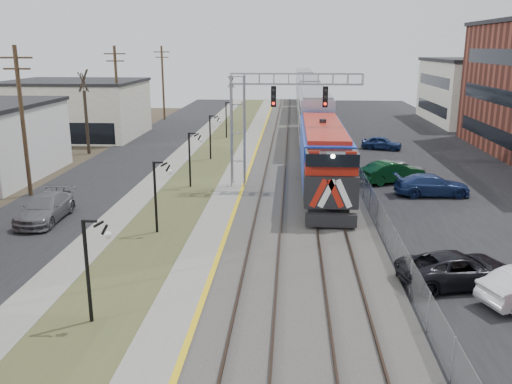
{
  "coord_description": "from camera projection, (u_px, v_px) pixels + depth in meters",
  "views": [
    {
      "loc": [
        3.27,
        -9.66,
        9.87
      ],
      "look_at": [
        1.48,
        17.35,
        2.6
      ],
      "focal_mm": 38.0,
      "sensor_mm": 36.0,
      "label": 1
    }
  ],
  "objects": [
    {
      "name": "car_lot_f",
      "position": [
        392.0,
        173.0,
        40.34
      ],
      "size": [
        5.13,
        3.51,
        1.6
      ],
      "primitive_type": "imported",
      "rotation": [
        0.0,
        0.0,
        1.98
      ],
      "color": "#0B3818",
      "rests_on": "ground"
    },
    {
      "name": "lampposts",
      "position": [
        157.0,
        196.0,
        29.43
      ],
      "size": [
        0.14,
        62.14,
        4.0
      ],
      "color": "black",
      "rests_on": "ground"
    },
    {
      "name": "grass_median",
      "position": [
        206.0,
        166.0,
        46.05
      ],
      "size": [
        4.0,
        120.0,
        0.06
      ],
      "primitive_type": "cube",
      "color": "#48512B",
      "rests_on": "ground"
    },
    {
      "name": "track_far",
      "position": [
        318.0,
        165.0,
        45.38
      ],
      "size": [
        1.58,
        120.0,
        0.15
      ],
      "color": "#2D2119",
      "rests_on": "ballast_bed"
    },
    {
      "name": "bare_trees",
      "position": [
        118.0,
        128.0,
        49.68
      ],
      "size": [
        12.3,
        42.3,
        5.95
      ],
      "color": "#382D23",
      "rests_on": "ground"
    },
    {
      "name": "car_lot_c",
      "position": [
        458.0,
        270.0,
        22.96
      ],
      "size": [
        5.51,
        3.43,
        1.42
      ],
      "primitive_type": "imported",
      "rotation": [
        0.0,
        0.0,
        1.79
      ],
      "color": "black",
      "rests_on": "ground"
    },
    {
      "name": "utility_poles",
      "position": [
        23.0,
        123.0,
        35.79
      ],
      "size": [
        0.28,
        80.28,
        10.0
      ],
      "color": "#4C3823",
      "rests_on": "ground"
    },
    {
      "name": "car_street_b",
      "position": [
        45.0,
        209.0,
        31.51
      ],
      "size": [
        2.29,
        5.31,
        1.52
      ],
      "primitive_type": "imported",
      "rotation": [
        0.0,
        0.0,
        0.03
      ],
      "color": "slate",
      "rests_on": "ground"
    },
    {
      "name": "car_lot_g",
      "position": [
        382.0,
        143.0,
        53.46
      ],
      "size": [
        4.18,
        2.61,
        1.33
      ],
      "primitive_type": "imported",
      "rotation": [
        0.0,
        0.0,
        1.28
      ],
      "color": "navy",
      "rests_on": "ground"
    },
    {
      "name": "signal_gantry",
      "position": [
        262.0,
        111.0,
        37.52
      ],
      "size": [
        9.0,
        1.07,
        8.15
      ],
      "color": "gray",
      "rests_on": "ground"
    },
    {
      "name": "ballast_bed",
      "position": [
        300.0,
        167.0,
        45.52
      ],
      "size": [
        8.0,
        120.0,
        0.2
      ],
      "primitive_type": "cube",
      "color": "#595651",
      "rests_on": "ground"
    },
    {
      "name": "parking_lot",
      "position": [
        445.0,
        170.0,
        44.78
      ],
      "size": [
        16.0,
        120.0,
        0.04
      ],
      "primitive_type": "cube",
      "color": "black",
      "rests_on": "ground"
    },
    {
      "name": "street_west",
      "position": [
        119.0,
        165.0,
        46.53
      ],
      "size": [
        7.0,
        120.0,
        0.04
      ],
      "primitive_type": "cube",
      "color": "black",
      "rests_on": "ground"
    },
    {
      "name": "train",
      "position": [
        309.0,
        101.0,
        71.86
      ],
      "size": [
        3.0,
        85.85,
        5.33
      ],
      "color": "#1537B2",
      "rests_on": "ground"
    },
    {
      "name": "fence",
      "position": [
        350.0,
        159.0,
        45.07
      ],
      "size": [
        0.04,
        120.0,
        1.6
      ],
      "primitive_type": "cube",
      "color": "gray",
      "rests_on": "ground"
    },
    {
      "name": "sidewalk",
      "position": [
        171.0,
        166.0,
        46.24
      ],
      "size": [
        2.0,
        120.0,
        0.08
      ],
      "primitive_type": "cube",
      "color": "gray",
      "rests_on": "ground"
    },
    {
      "name": "car_lot_d",
      "position": [
        432.0,
        186.0,
        36.85
      ],
      "size": [
        5.12,
        2.31,
        1.46
      ],
      "primitive_type": "imported",
      "rotation": [
        0.0,
        0.0,
        1.62
      ],
      "color": "navy",
      "rests_on": "ground"
    },
    {
      "name": "track_near",
      "position": [
        276.0,
        165.0,
        45.6
      ],
      "size": [
        1.58,
        120.0,
        0.15
      ],
      "color": "#2D2119",
      "rests_on": "ballast_bed"
    },
    {
      "name": "car_lot_e",
      "position": [
        400.0,
        169.0,
        42.16
      ],
      "size": [
        4.2,
        2.42,
        1.35
      ],
      "primitive_type": "imported",
      "rotation": [
        0.0,
        0.0,
        1.79
      ],
      "color": "slate",
      "rests_on": "ground"
    },
    {
      "name": "platform",
      "position": [
        241.0,
        166.0,
        45.84
      ],
      "size": [
        2.0,
        120.0,
        0.24
      ],
      "primitive_type": "cube",
      "color": "gray",
      "rests_on": "ground"
    },
    {
      "name": "platform_edge",
      "position": [
        251.0,
        165.0,
        45.75
      ],
      "size": [
        0.24,
        120.0,
        0.01
      ],
      "primitive_type": "cube",
      "color": "gold",
      "rests_on": "platform"
    }
  ]
}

